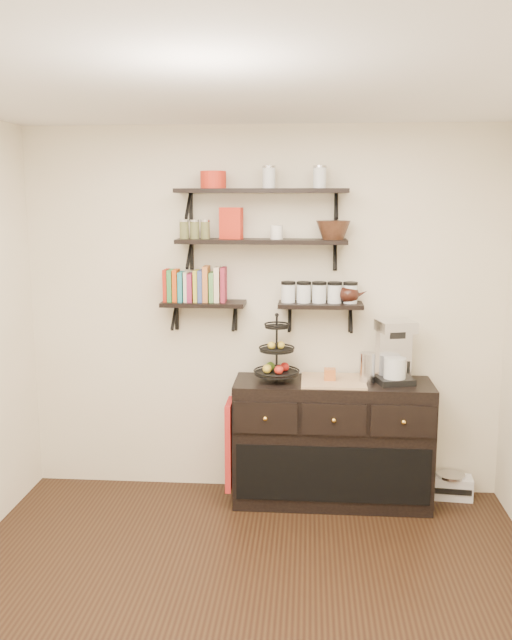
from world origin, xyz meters
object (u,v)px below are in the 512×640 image
object	(u,v)px
sideboard	(332,442)
radio	(450,486)
coffee_maker	(394,353)
fruit_stand	(277,359)

from	to	relation	value
sideboard	radio	world-z (taller)	sideboard
sideboard	coffee_maker	world-z (taller)	coffee_maker
sideboard	coffee_maker	distance (m)	0.79
sideboard	fruit_stand	size ratio (longest dim) A/B	3.00
fruit_stand	radio	world-z (taller)	fruit_stand
sideboard	fruit_stand	bearing A→B (deg)	179.55
coffee_maker	fruit_stand	bearing A→B (deg)	167.02
sideboard	coffee_maker	bearing A→B (deg)	4.10
sideboard	coffee_maker	xyz separation A→B (m)	(0.42, 0.03, 0.66)
radio	coffee_maker	bearing A→B (deg)	-163.83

